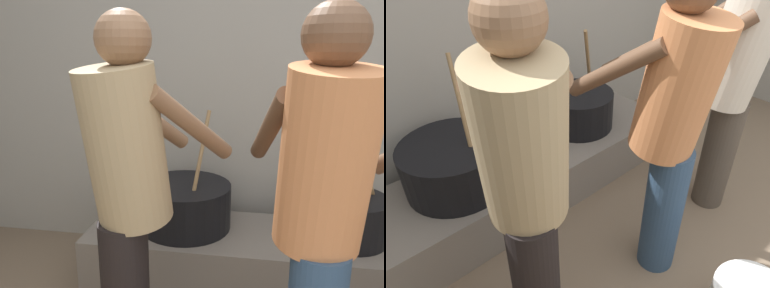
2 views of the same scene
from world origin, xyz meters
The scene contains 7 objects.
block_enclosure_rear centered at (0.00, 2.32, 1.16)m, with size 5.15×0.20×2.33m, color #9E998E.
hearth_ledge centered at (-0.19, 1.80, 0.17)m, with size 2.13×0.60×0.33m, color slate.
cooking_pot_main centered at (0.29, 1.85, 0.46)m, with size 0.49×0.49×0.71m.
cooking_pot_secondary centered at (-0.66, 1.84, 0.47)m, with size 0.58×0.58×0.73m.
cook_in_orange_shirt centered at (-0.02, 0.91, 0.90)m, with size 0.43×0.70×1.57m.
cook_in_tan_shirt centered at (-0.73, 1.00, 0.89)m, with size 0.63×0.72×1.56m.
cook_in_cream_shirt centered at (0.63, 0.97, 0.89)m, with size 0.68×0.69×1.55m.
Camera 2 is at (-1.25, 0.16, 1.72)m, focal length 34.16 mm.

